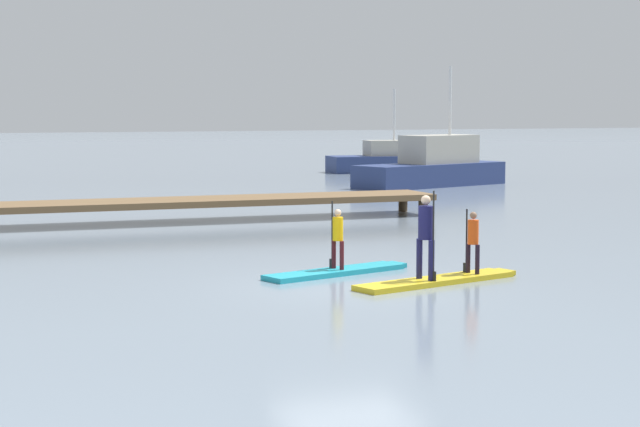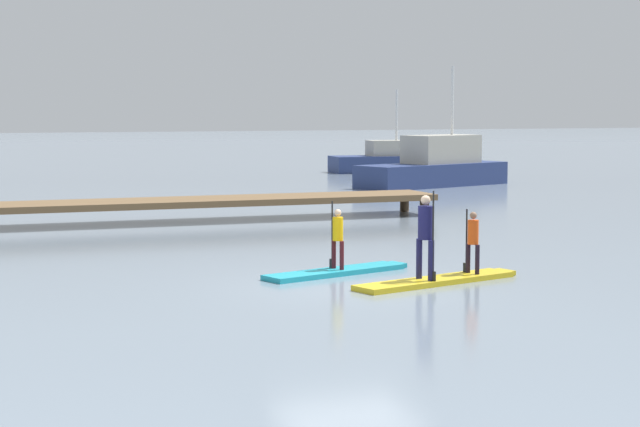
% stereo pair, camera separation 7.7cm
% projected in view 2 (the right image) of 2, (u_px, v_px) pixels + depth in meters
% --- Properties ---
extents(ground_plane, '(240.00, 240.00, 0.00)m').
position_uv_depth(ground_plane, '(348.00, 287.00, 20.14)').
color(ground_plane, gray).
extents(paddleboard_near, '(3.28, 1.57, 0.10)m').
position_uv_depth(paddleboard_near, '(338.00, 272.00, 21.64)').
color(paddleboard_near, '#1E9EB2').
rests_on(paddleboard_near, ground).
extents(paddler_child_solo, '(0.26, 0.39, 1.32)m').
position_uv_depth(paddler_child_solo, '(337.00, 235.00, 21.59)').
color(paddler_child_solo, '#4C1419').
rests_on(paddler_child_solo, paddleboard_near).
extents(paddleboard_far, '(3.67, 1.63, 0.10)m').
position_uv_depth(paddleboard_far, '(438.00, 281.00, 20.54)').
color(paddleboard_far, gold).
rests_on(paddleboard_far, ground).
extents(paddler_adult, '(0.34, 0.48, 1.65)m').
position_uv_depth(paddler_adult, '(426.00, 231.00, 20.24)').
color(paddler_adult, '#19194C').
rests_on(paddler_adult, paddleboard_far).
extents(paddler_child_front, '(0.26, 0.40, 1.22)m').
position_uv_depth(paddler_child_front, '(473.00, 239.00, 21.01)').
color(paddler_child_front, black).
rests_on(paddler_child_front, paddleboard_far).
extents(fishing_boat_green_midground, '(6.10, 2.31, 4.09)m').
position_uv_depth(fishing_boat_green_midground, '(390.00, 161.00, 54.93)').
color(fishing_boat_green_midground, navy).
rests_on(fishing_boat_green_midground, ground).
extents(motor_boat_small_navy, '(7.25, 4.27, 4.90)m').
position_uv_depth(motor_boat_small_navy, '(435.00, 167.00, 45.35)').
color(motor_boat_small_navy, navy).
rests_on(motor_boat_small_navy, ground).
extents(floating_dock, '(13.40, 2.03, 0.65)m').
position_uv_depth(floating_dock, '(211.00, 202.00, 31.57)').
color(floating_dock, brown).
rests_on(floating_dock, ground).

